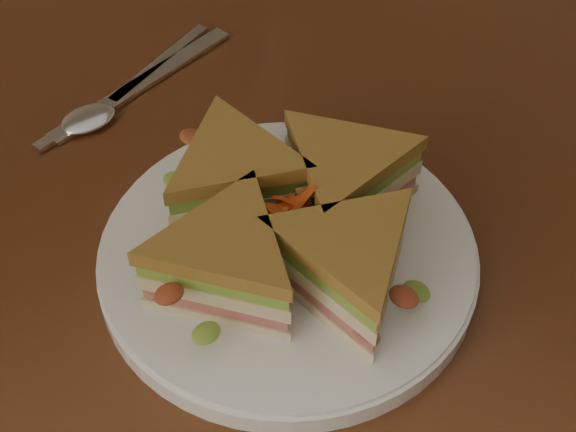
{
  "coord_description": "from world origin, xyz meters",
  "views": [
    {
      "loc": [
        -0.19,
        -0.36,
        1.19
      ],
      "look_at": [
        0.03,
        -0.08,
        0.8
      ],
      "focal_mm": 50.0,
      "sensor_mm": 36.0,
      "label": 1
    }
  ],
  "objects_px": {
    "sandwich_wedges": "(288,221)",
    "plate": "(288,256)",
    "knife": "(131,91)",
    "table": "(195,296)",
    "spoon": "(107,105)"
  },
  "relations": [
    {
      "from": "table",
      "to": "plate",
      "type": "height_order",
      "value": "plate"
    },
    {
      "from": "sandwich_wedges",
      "to": "knife",
      "type": "relative_size",
      "value": 1.1
    },
    {
      "from": "knife",
      "to": "plate",
      "type": "bearing_deg",
      "value": -103.46
    },
    {
      "from": "sandwich_wedges",
      "to": "knife",
      "type": "xyz_separation_m",
      "value": [
        0.01,
        0.23,
        -0.04
      ]
    },
    {
      "from": "plate",
      "to": "spoon",
      "type": "height_order",
      "value": "plate"
    },
    {
      "from": "plate",
      "to": "knife",
      "type": "relative_size",
      "value": 1.23
    },
    {
      "from": "spoon",
      "to": "knife",
      "type": "relative_size",
      "value": 0.83
    },
    {
      "from": "plate",
      "to": "knife",
      "type": "distance_m",
      "value": 0.23
    },
    {
      "from": "table",
      "to": "spoon",
      "type": "distance_m",
      "value": 0.18
    },
    {
      "from": "sandwich_wedges",
      "to": "plate",
      "type": "bearing_deg",
      "value": 180.0
    },
    {
      "from": "table",
      "to": "sandwich_wedges",
      "type": "bearing_deg",
      "value": -68.76
    },
    {
      "from": "table",
      "to": "knife",
      "type": "relative_size",
      "value": 5.62
    },
    {
      "from": "table",
      "to": "knife",
      "type": "height_order",
      "value": "knife"
    },
    {
      "from": "spoon",
      "to": "plate",
      "type": "bearing_deg",
      "value": -105.26
    },
    {
      "from": "knife",
      "to": "sandwich_wedges",
      "type": "bearing_deg",
      "value": -103.46
    }
  ]
}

